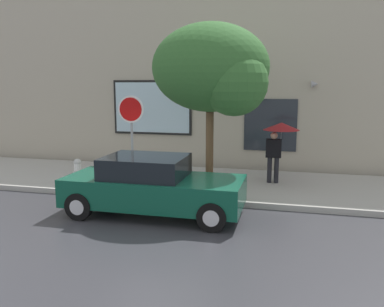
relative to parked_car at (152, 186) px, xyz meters
name	(u,v)px	position (x,y,z in m)	size (l,w,h in m)	color
ground_plane	(159,214)	(0.14, 0.02, -0.69)	(60.00, 60.00, 0.00)	#333338
sidewalk	(189,182)	(0.14, 3.02, -0.62)	(20.00, 4.00, 0.15)	#A3A099
building_facade	(206,73)	(0.12, 5.52, 2.79)	(20.00, 0.67, 7.00)	#B2A893
parked_car	(152,186)	(0.00, 0.00, 0.00)	(4.21, 1.82, 1.41)	#0F4C38
fire_hydrant	(78,171)	(-3.10, 1.96, -0.19)	(0.30, 0.44, 0.72)	white
pedestrian_with_umbrella	(279,134)	(2.82, 3.28, 0.95)	(1.07, 1.07, 1.83)	black
street_tree	(215,71)	(1.17, 1.67, 2.74)	(3.10, 2.63, 4.53)	#4C3823
stop_sign	(131,123)	(-1.24, 1.78, 1.31)	(0.76, 0.10, 2.63)	gray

